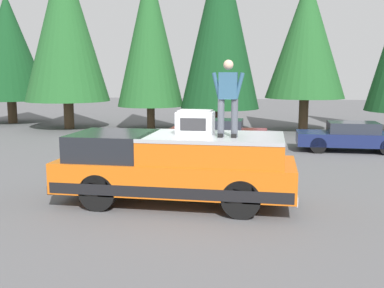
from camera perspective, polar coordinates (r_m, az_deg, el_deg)
ground_plane at (r=11.01m, az=-1.31°, el=-7.08°), size 90.00×90.00×0.00m
pickup_truck at (r=10.52m, az=-2.05°, el=-2.94°), size 2.01×5.54×1.65m
compressor_unit at (r=10.37m, az=0.43°, el=2.79°), size 0.65×0.84×0.56m
person_on_truck_bed at (r=9.89m, az=4.61°, el=6.09°), size 0.29×0.72×1.69m
parked_car_navy at (r=18.76m, az=19.54°, el=0.89°), size 1.64×4.10×1.16m
parked_car_maroon at (r=18.75m, az=3.31°, el=1.39°), size 1.64×4.10×1.16m
conifer_left at (r=24.67m, az=14.38°, el=13.01°), size 4.15×4.15×8.08m
conifer_center_left at (r=24.27m, az=3.66°, el=15.19°), size 4.19×4.19×10.20m
conifer_center_right at (r=25.11m, az=-5.41°, el=13.67°), size 3.64×3.64×9.01m
conifer_right at (r=26.02m, az=-15.88°, el=14.38°), size 4.61×4.61×9.80m
conifer_far_right at (r=29.99m, az=-22.37°, el=11.34°), size 4.59×4.59×7.86m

